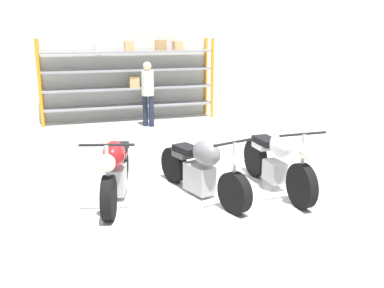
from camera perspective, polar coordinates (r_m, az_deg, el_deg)
ground_plane at (r=6.53m, az=1.05°, el=-6.81°), size 30.00×30.00×0.00m
back_wall at (r=12.29m, az=-8.51°, el=11.82°), size 30.00×0.08×3.60m
shelving_rack at (r=11.98m, az=-8.06°, el=8.87°), size 4.72×0.63×2.22m
support_pillar at (r=8.66m, az=-23.65°, el=9.58°), size 0.28×0.28×3.60m
motorcycle_red at (r=6.34m, az=-10.15°, el=-3.32°), size 0.87×2.05×1.02m
motorcycle_grey at (r=6.36m, az=1.30°, el=-3.29°), size 0.90×2.07×1.00m
motorcycle_white at (r=6.69m, az=11.32°, el=-2.15°), size 0.72×2.09×1.07m
person_browsing at (r=11.10m, az=-5.92°, el=7.33°), size 0.45×0.45×1.66m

